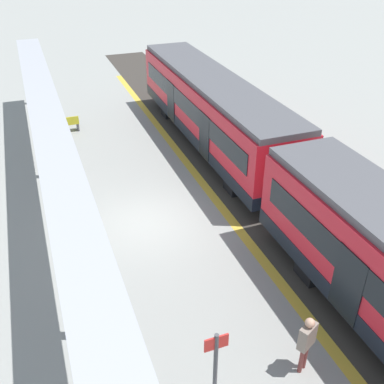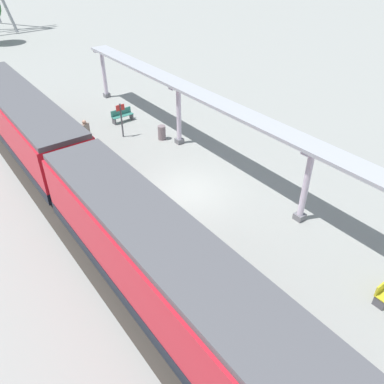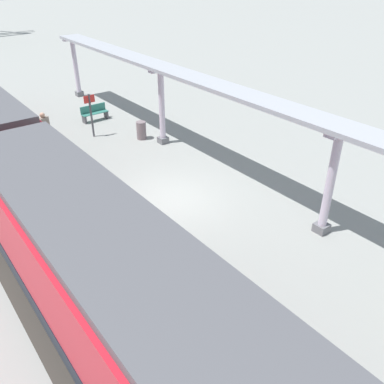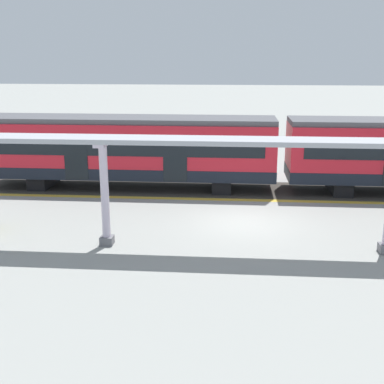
% 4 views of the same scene
% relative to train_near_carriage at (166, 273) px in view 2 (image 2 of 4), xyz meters
% --- Properties ---
extents(ground_plane, '(176.00, 176.00, 0.00)m').
position_rel_train_near_carriage_xyz_m(ground_plane, '(4.83, 5.39, -1.83)').
color(ground_plane, gray).
extents(tactile_edge_strip, '(0.37, 37.05, 0.01)m').
position_rel_train_near_carriage_xyz_m(tactile_edge_strip, '(1.78, 5.39, -1.83)').
color(tactile_edge_strip, gold).
rests_on(tactile_edge_strip, ground).
extents(trackbed, '(3.20, 49.05, 0.01)m').
position_rel_train_near_carriage_xyz_m(trackbed, '(-0.01, 5.39, -1.83)').
color(trackbed, '#38332D').
rests_on(trackbed, ground).
extents(train_near_carriage, '(2.65, 13.92, 3.48)m').
position_rel_train_near_carriage_xyz_m(train_near_carriage, '(0.00, 0.00, 0.00)').
color(train_near_carriage, red).
rests_on(train_near_carriage, ground).
extents(train_far_carriage, '(2.65, 13.92, 3.48)m').
position_rel_train_near_carriage_xyz_m(train_far_carriage, '(0.00, 14.50, 0.00)').
color(train_far_carriage, red).
rests_on(train_far_carriage, ground).
extents(canopy_pillar_second, '(1.10, 0.44, 3.61)m').
position_rel_train_near_carriage_xyz_m(canopy_pillar_second, '(7.61, 0.63, -0.00)').
color(canopy_pillar_second, slate).
rests_on(canopy_pillar_second, ground).
extents(canopy_pillar_third, '(1.10, 0.44, 3.61)m').
position_rel_train_near_carriage_xyz_m(canopy_pillar_third, '(7.61, 10.05, -0.00)').
color(canopy_pillar_third, slate).
rests_on(canopy_pillar_third, ground).
extents(canopy_pillar_fourth, '(1.10, 0.44, 3.61)m').
position_rel_train_near_carriage_xyz_m(canopy_pillar_fourth, '(7.61, 19.89, -0.00)').
color(canopy_pillar_fourth, slate).
rests_on(canopy_pillar_fourth, ground).
extents(canopy_beam, '(1.20, 29.85, 0.16)m').
position_rel_train_near_carriage_xyz_m(canopy_beam, '(7.61, 5.36, 1.85)').
color(canopy_beam, '#A8AAB2').
rests_on(canopy_beam, canopy_pillar_nearest).
extents(bench_near_end, '(1.51, 0.48, 0.86)m').
position_rel_train_near_carriage_xyz_m(bench_near_end, '(6.37, 15.04, -1.39)').
color(bench_near_end, '#337A6C').
rests_on(bench_near_end, ground).
extents(trash_bin, '(0.48, 0.48, 0.90)m').
position_rel_train_near_carriage_xyz_m(trash_bin, '(7.05, 11.14, -1.39)').
color(trash_bin, slate).
rests_on(trash_bin, ground).
extents(platform_info_sign, '(0.56, 0.10, 2.20)m').
position_rel_train_near_carriage_xyz_m(platform_info_sign, '(5.27, 12.90, -0.51)').
color(platform_info_sign, '#4C4C51').
rests_on(platform_info_sign, ground).
extents(passenger_waiting_near_edge, '(0.56, 0.43, 1.77)m').
position_rel_train_near_carriage_xyz_m(passenger_waiting_near_edge, '(2.88, 12.90, -0.73)').
color(passenger_waiting_near_edge, brown).
rests_on(passenger_waiting_near_edge, ground).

